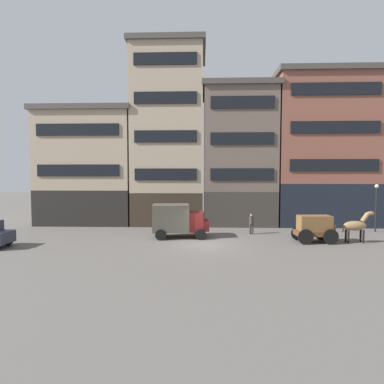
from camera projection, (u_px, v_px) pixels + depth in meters
name	position (u px, v px, depth m)	size (l,w,h in m)	color
ground_plane	(206.00, 244.00, 21.85)	(120.00, 120.00, 0.00)	#605B56
building_far_left	(92.00, 166.00, 32.13)	(9.74, 7.44, 11.50)	black
building_center_left	(170.00, 136.00, 31.67)	(7.37, 7.44, 17.70)	#33281E
building_center_right	(238.00, 156.00, 31.56)	(7.38, 7.44, 13.64)	#38332D
building_far_right	(320.00, 150.00, 31.24)	(9.99, 7.44, 14.84)	black
cargo_wagon	(315.00, 227.00, 22.34)	(2.98, 1.66, 1.98)	brown
draft_horse	(356.00, 225.00, 22.23)	(2.35, 0.69, 2.30)	#937047
delivery_truck_near	(178.00, 220.00, 24.05)	(4.49, 2.47, 2.62)	maroon
pedestrian_officer	(251.00, 222.00, 25.46)	(0.49, 0.49, 1.79)	#38332D
streetlamp_curbside	(376.00, 201.00, 26.36)	(0.32, 0.32, 4.12)	black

